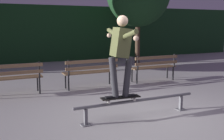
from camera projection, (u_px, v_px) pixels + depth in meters
The scene contains 8 objects.
ground_plane at pixel (140, 118), 5.42m from camera, with size 90.00×90.00×0.00m, color #ADAAA8.
hedge_backdrop at pixel (43, 33), 13.86m from camera, with size 24.00×1.20×2.79m, color #193D1E.
grind_rail at pixel (137, 103), 5.46m from camera, with size 2.67×0.18×0.37m.
skateboard at pixel (121, 98), 5.28m from camera, with size 0.79×0.26×0.09m.
skateboarder at pixel (121, 49), 5.13m from camera, with size 0.63×1.41×1.56m.
park_bench_leftmost at pixel (11, 76), 7.04m from camera, with size 1.60×0.43×0.88m.
park_bench_left_center at pixel (91, 70), 7.95m from camera, with size 1.60×0.43×0.88m.
park_bench_right_center at pixel (154, 65), 8.87m from camera, with size 1.60×0.43×0.88m.
Camera 1 is at (-2.68, -4.48, 1.84)m, focal length 43.74 mm.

